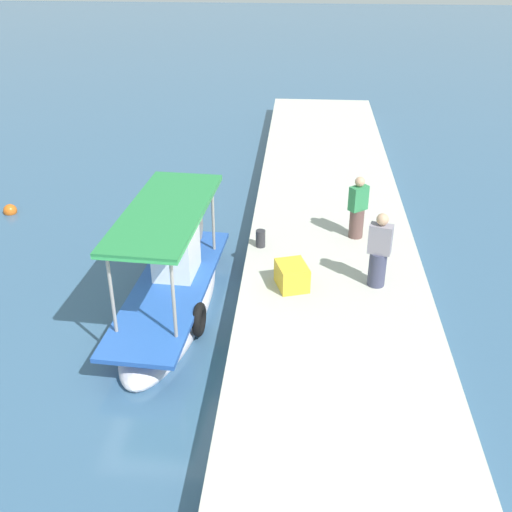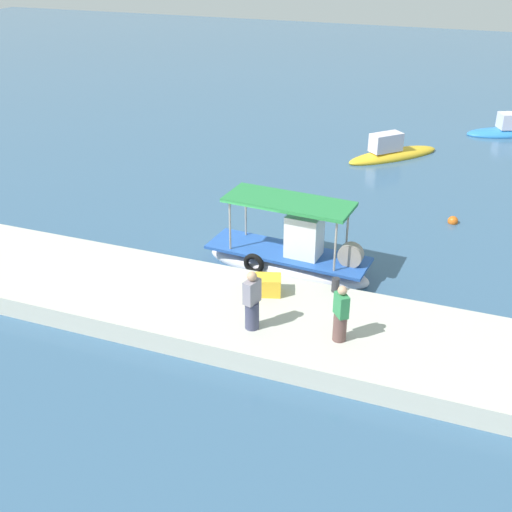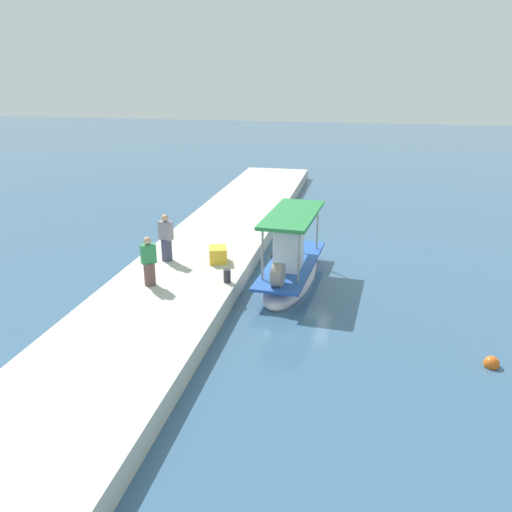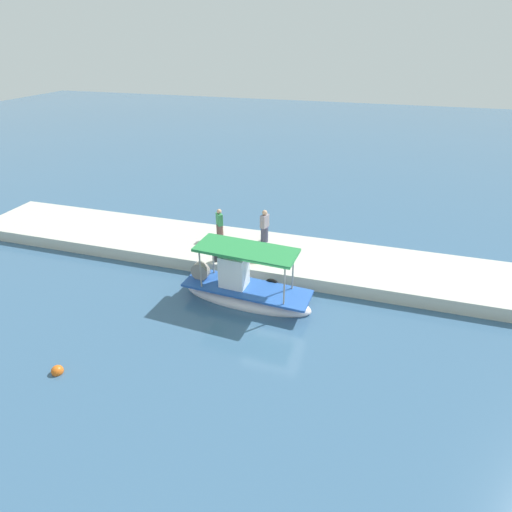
{
  "view_description": "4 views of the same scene",
  "coord_description": "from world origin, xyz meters",
  "views": [
    {
      "loc": [
        -10.26,
        -2.89,
        7.88
      ],
      "look_at": [
        1.96,
        -1.96,
        1.17
      ],
      "focal_mm": 43.36,
      "sensor_mm": 36.0,
      "label": 1
    },
    {
      "loc": [
        7.11,
        -18.27,
        10.47
      ],
      "look_at": [
        0.72,
        -1.48,
        1.08
      ],
      "focal_mm": 44.64,
      "sensor_mm": 36.0,
      "label": 2
    },
    {
      "loc": [
        19.44,
        2.29,
        7.36
      ],
      "look_at": [
        1.44,
        -1.4,
        0.89
      ],
      "focal_mm": 37.55,
      "sensor_mm": 36.0,
      "label": 3
    },
    {
      "loc": [
        -3.24,
        13.76,
        10.24
      ],
      "look_at": [
        1.46,
        -1.94,
        1.23
      ],
      "focal_mm": 28.5,
      "sensor_mm": 36.0,
      "label": 4
    }
  ],
  "objects": [
    {
      "name": "ground_plane",
      "position": [
        0.0,
        0.0,
        0.0
      ],
      "size": [
        120.0,
        120.0,
        0.0
      ],
      "primitive_type": "plane",
      "color": "#385D7F"
    },
    {
      "name": "fisherman_by_crate",
      "position": [
        4.19,
        -4.38,
        1.37
      ],
      "size": [
        0.51,
        0.52,
        1.65
      ],
      "color": "brown",
      "rests_on": "dock_quay"
    },
    {
      "name": "mooring_bollard",
      "position": [
        3.46,
        -1.97,
        0.85
      ],
      "size": [
        0.24,
        0.24,
        0.44
      ],
      "primitive_type": "cylinder",
      "color": "#2D2D33",
      "rests_on": "dock_quay"
    },
    {
      "name": "main_fishing_boat",
      "position": [
        1.43,
        -0.12,
        0.49
      ],
      "size": [
        5.85,
        1.99,
        2.91
      ],
      "color": "silver",
      "rests_on": "ground_plane"
    },
    {
      "name": "fisherman_near_bollard",
      "position": [
        1.82,
        -4.68,
        1.42
      ],
      "size": [
        0.48,
        0.55,
        1.75
      ],
      "color": "#3E415B",
      "rests_on": "dock_quay"
    },
    {
      "name": "cargo_crate",
      "position": [
        1.59,
        -2.79,
        0.91
      ],
      "size": [
        0.94,
        0.83,
        0.55
      ],
      "primitive_type": "cube",
      "rotation": [
        0.0,
        0.0,
        0.31
      ],
      "color": "gold",
      "rests_on": "dock_quay"
    },
    {
      "name": "marker_buoy",
      "position": [
        6.24,
        5.86,
        0.08
      ],
      "size": [
        0.41,
        0.41,
        0.41
      ],
      "color": "orange",
      "rests_on": "ground_plane"
    },
    {
      "name": "dock_quay",
      "position": [
        0.0,
        -3.76,
        0.31
      ],
      "size": [
        36.0,
        4.24,
        0.63
      ],
      "primitive_type": "cube",
      "color": "beige",
      "rests_on": "ground_plane"
    }
  ]
}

